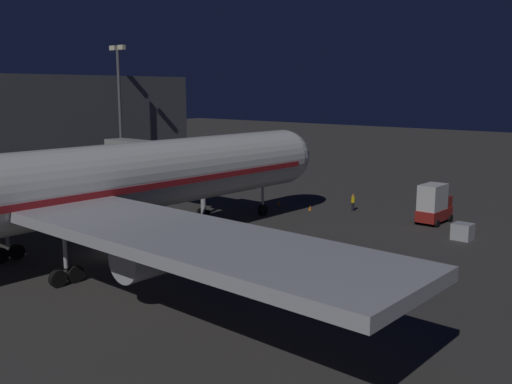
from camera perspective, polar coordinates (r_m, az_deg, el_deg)
name	(u,v)px	position (r m, az deg, el deg)	size (l,w,h in m)	color
ground_plane	(117,252)	(49.01, -13.60, -5.79)	(320.00, 320.00, 0.00)	#383533
airliner_at_gate	(17,195)	(43.71, -22.62, -0.29)	(58.60, 67.23, 19.67)	silver
jet_bridge	(171,155)	(64.67, -8.45, 3.61)	(18.63, 3.40, 7.53)	#9E9E99
apron_floodlight_mast	(120,107)	(79.06, -13.35, 8.18)	(2.90, 0.50, 18.87)	#59595E
cargo_truck_aft	(434,204)	(59.95, 17.24, -1.13)	(2.36, 4.45, 3.99)	maroon
baggage_container_far_row	(463,232)	(54.52, 19.81, -3.71)	(1.65, 1.56, 1.46)	#B7BABF
ground_crew_near_nose_gear	(353,202)	(64.06, 9.59, -0.94)	(0.40, 0.40, 1.91)	black
traffic_cone_nose_port	(310,208)	(63.97, 5.37, -1.58)	(0.36, 0.36, 0.55)	orange
traffic_cone_nose_starboard	(279,203)	(66.58, 2.31, -1.08)	(0.36, 0.36, 0.55)	orange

